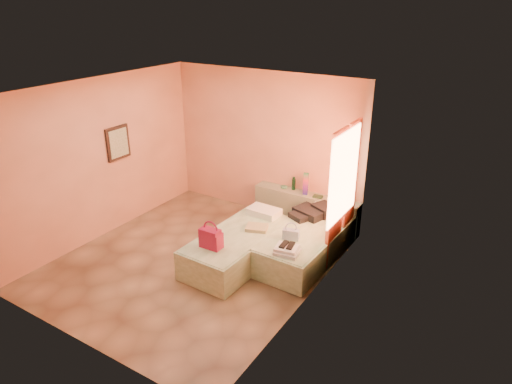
{
  "coord_description": "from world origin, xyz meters",
  "views": [
    {
      "loc": [
        4.24,
        -4.95,
        4.01
      ],
      "look_at": [
        0.65,
        0.85,
        1.07
      ],
      "focal_mm": 32.0,
      "sensor_mm": 36.0,
      "label": 1
    }
  ],
  "objects_px": {
    "headboard_ledge": "(306,210)",
    "water_bottle": "(294,184)",
    "green_book": "(318,197)",
    "blue_handbag": "(291,234)",
    "flower_vase": "(344,194)",
    "magenta_handbag": "(211,238)",
    "bed_right": "(306,245)",
    "bed_left": "(239,247)",
    "towel_stack": "(287,250)"
  },
  "relations": [
    {
      "from": "headboard_ledge",
      "to": "water_bottle",
      "type": "distance_m",
      "value": 0.54
    },
    {
      "from": "green_book",
      "to": "blue_handbag",
      "type": "height_order",
      "value": "green_book"
    },
    {
      "from": "flower_vase",
      "to": "blue_handbag",
      "type": "bearing_deg",
      "value": -100.69
    },
    {
      "from": "magenta_handbag",
      "to": "water_bottle",
      "type": "bearing_deg",
      "value": 84.05
    },
    {
      "from": "bed_right",
      "to": "flower_vase",
      "type": "relative_size",
      "value": 7.51
    },
    {
      "from": "headboard_ledge",
      "to": "magenta_handbag",
      "type": "xyz_separation_m",
      "value": [
        -0.48,
        -2.28,
        0.33
      ]
    },
    {
      "from": "bed_left",
      "to": "magenta_handbag",
      "type": "height_order",
      "value": "magenta_handbag"
    },
    {
      "from": "bed_left",
      "to": "water_bottle",
      "type": "bearing_deg",
      "value": 89.19
    },
    {
      "from": "bed_left",
      "to": "bed_right",
      "type": "bearing_deg",
      "value": 37.22
    },
    {
      "from": "bed_left",
      "to": "bed_right",
      "type": "relative_size",
      "value": 1.0
    },
    {
      "from": "bed_left",
      "to": "blue_handbag",
      "type": "height_order",
      "value": "blue_handbag"
    },
    {
      "from": "bed_right",
      "to": "water_bottle",
      "type": "xyz_separation_m",
      "value": [
        -0.82,
        1.11,
        0.52
      ]
    },
    {
      "from": "bed_right",
      "to": "blue_handbag",
      "type": "xyz_separation_m",
      "value": [
        -0.1,
        -0.36,
        0.33
      ]
    },
    {
      "from": "bed_left",
      "to": "towel_stack",
      "type": "distance_m",
      "value": 1.02
    },
    {
      "from": "water_bottle",
      "to": "magenta_handbag",
      "type": "distance_m",
      "value": 2.34
    },
    {
      "from": "magenta_handbag",
      "to": "towel_stack",
      "type": "height_order",
      "value": "magenta_handbag"
    },
    {
      "from": "water_bottle",
      "to": "flower_vase",
      "type": "relative_size",
      "value": 0.92
    },
    {
      "from": "magenta_handbag",
      "to": "towel_stack",
      "type": "distance_m",
      "value": 1.16
    },
    {
      "from": "magenta_handbag",
      "to": "green_book",
      "type": "bearing_deg",
      "value": 70.73
    },
    {
      "from": "green_book",
      "to": "blue_handbag",
      "type": "xyz_separation_m",
      "value": [
        0.18,
        -1.39,
        -0.08
      ]
    },
    {
      "from": "green_book",
      "to": "bed_left",
      "type": "bearing_deg",
      "value": -118.6
    },
    {
      "from": "headboard_ledge",
      "to": "green_book",
      "type": "bearing_deg",
      "value": -5.99
    },
    {
      "from": "green_book",
      "to": "magenta_handbag",
      "type": "height_order",
      "value": "magenta_handbag"
    },
    {
      "from": "green_book",
      "to": "towel_stack",
      "type": "height_order",
      "value": "green_book"
    },
    {
      "from": "headboard_ledge",
      "to": "magenta_handbag",
      "type": "bearing_deg",
      "value": -102.02
    },
    {
      "from": "headboard_ledge",
      "to": "water_bottle",
      "type": "xyz_separation_m",
      "value": [
        -0.3,
        0.06,
        0.45
      ]
    },
    {
      "from": "flower_vase",
      "to": "towel_stack",
      "type": "bearing_deg",
      "value": -93.62
    },
    {
      "from": "green_book",
      "to": "flower_vase",
      "type": "bearing_deg",
      "value": 2.91
    },
    {
      "from": "bed_right",
      "to": "green_book",
      "type": "height_order",
      "value": "green_book"
    },
    {
      "from": "bed_left",
      "to": "bed_right",
      "type": "xyz_separation_m",
      "value": [
        0.9,
        0.64,
        0.0
      ]
    },
    {
      "from": "blue_handbag",
      "to": "towel_stack",
      "type": "distance_m",
      "value": 0.45
    },
    {
      "from": "bed_left",
      "to": "flower_vase",
      "type": "relative_size",
      "value": 7.51
    },
    {
      "from": "magenta_handbag",
      "to": "headboard_ledge",
      "type": "bearing_deg",
      "value": 76.58
    },
    {
      "from": "flower_vase",
      "to": "blue_handbag",
      "type": "distance_m",
      "value": 1.52
    },
    {
      "from": "magenta_handbag",
      "to": "towel_stack",
      "type": "relative_size",
      "value": 0.96
    },
    {
      "from": "towel_stack",
      "to": "green_book",
      "type": "bearing_deg",
      "value": 100.74
    },
    {
      "from": "bed_left",
      "to": "towel_stack",
      "type": "xyz_separation_m",
      "value": [
        0.96,
        -0.13,
        0.3
      ]
    },
    {
      "from": "headboard_ledge",
      "to": "towel_stack",
      "type": "xyz_separation_m",
      "value": [
        0.58,
        -1.83,
        0.23
      ]
    },
    {
      "from": "green_book",
      "to": "towel_stack",
      "type": "relative_size",
      "value": 0.48
    },
    {
      "from": "bed_right",
      "to": "water_bottle",
      "type": "height_order",
      "value": "water_bottle"
    },
    {
      "from": "headboard_ledge",
      "to": "bed_right",
      "type": "xyz_separation_m",
      "value": [
        0.52,
        -1.06,
        -0.08
      ]
    },
    {
      "from": "headboard_ledge",
      "to": "blue_handbag",
      "type": "relative_size",
      "value": 8.03
    },
    {
      "from": "bed_left",
      "to": "magenta_handbag",
      "type": "bearing_deg",
      "value": -98.71
    },
    {
      "from": "towel_stack",
      "to": "flower_vase",
      "type": "bearing_deg",
      "value": 86.38
    },
    {
      "from": "towel_stack",
      "to": "headboard_ledge",
      "type": "bearing_deg",
      "value": 107.67
    },
    {
      "from": "magenta_handbag",
      "to": "blue_handbag",
      "type": "height_order",
      "value": "magenta_handbag"
    },
    {
      "from": "bed_right",
      "to": "green_book",
      "type": "bearing_deg",
      "value": 107.15
    },
    {
      "from": "bed_left",
      "to": "flower_vase",
      "type": "height_order",
      "value": "flower_vase"
    },
    {
      "from": "headboard_ledge",
      "to": "towel_stack",
      "type": "height_order",
      "value": "headboard_ledge"
    },
    {
      "from": "bed_left",
      "to": "flower_vase",
      "type": "distance_m",
      "value": 2.14
    }
  ]
}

